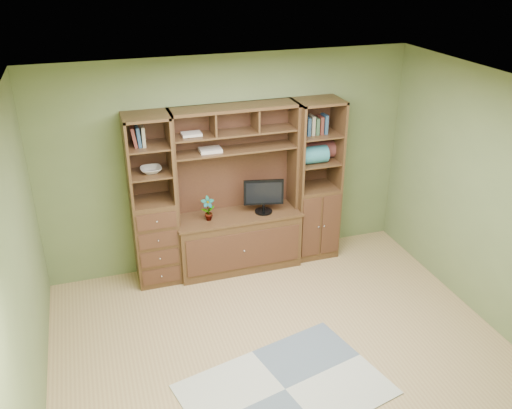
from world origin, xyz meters
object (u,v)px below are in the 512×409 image
object	(u,v)px
right_tower	(316,181)
monitor	(264,190)
center_hutch	(238,192)
left_tower	(153,202)

from	to	relation	value
right_tower	monitor	distance (m)	0.71
center_hutch	monitor	world-z (taller)	center_hutch
right_tower	monitor	size ratio (longest dim) A/B	3.48
center_hutch	left_tower	size ratio (longest dim) A/B	1.00
right_tower	monitor	world-z (taller)	right_tower
right_tower	monitor	bearing A→B (deg)	-173.96
left_tower	right_tower	xyz separation A→B (m)	(2.02, 0.00, 0.00)
left_tower	right_tower	bearing A→B (deg)	0.00
left_tower	right_tower	distance (m)	2.02
left_tower	monitor	size ratio (longest dim) A/B	3.48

